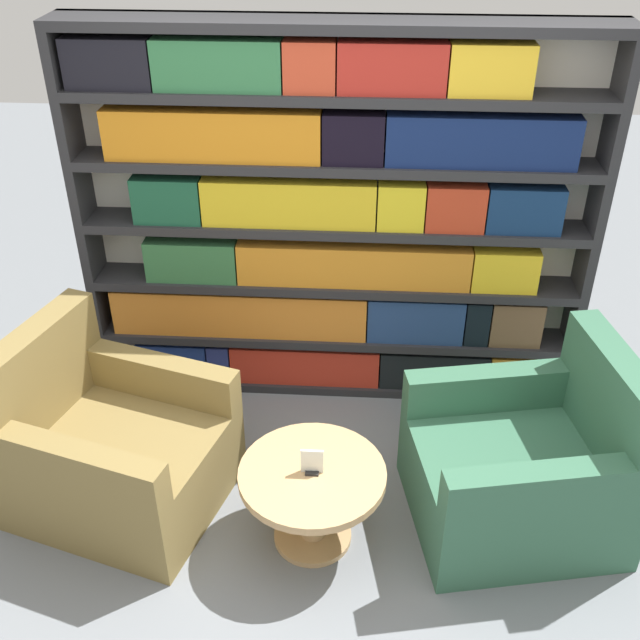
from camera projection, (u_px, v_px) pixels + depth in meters
name	position (u px, v px, depth m)	size (l,w,h in m)	color
ground_plane	(316.00, 582.00, 3.32)	(14.00, 14.00, 0.00)	slate
bookshelf	(332.00, 227.00, 4.03)	(2.75, 0.30, 2.09)	silver
armchair_left	(113.00, 450.00, 3.61)	(1.12, 1.03, 0.90)	olive
armchair_right	(525.00, 469.00, 3.50)	(1.06, 0.96, 0.90)	#336047
coffee_table	(312.00, 491.00, 3.38)	(0.66, 0.66, 0.42)	tan
table_sign	(312.00, 463.00, 3.28)	(0.10, 0.06, 0.12)	black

